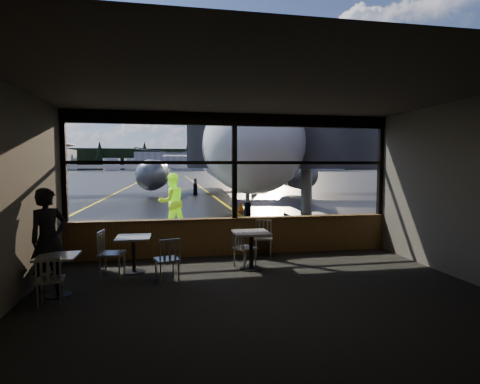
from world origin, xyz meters
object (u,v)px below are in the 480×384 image
object	(u,v)px
chair_mid_w	(112,254)
passenger	(48,239)
chair_left_s	(50,280)
jet_bridge	(299,160)
cafe_table_near	(251,251)
chair_near_w	(245,248)
airliner	(226,120)
ground_crew	(172,202)
cone_nose	(241,206)
chair_mid_s	(167,260)
cafe_table_left	(58,276)
cafe_table_mid	(134,255)
chair_near_n	(263,239)

from	to	relation	value
chair_mid_w	passenger	xyz separation A→B (m)	(-0.99, -0.55, 0.44)
chair_left_s	jet_bridge	bearing A→B (deg)	42.31
cafe_table_near	chair_near_w	size ratio (longest dim) A/B	0.97
airliner	ground_crew	distance (m)	16.51
chair_near_w	cone_nose	xyz separation A→B (m)	(1.79, 10.08, -0.18)
cafe_table_near	chair_near_w	world-z (taller)	chair_near_w
chair_mid_s	passenger	size ratio (longest dim) A/B	0.48
chair_mid_s	chair_left_s	world-z (taller)	chair_mid_s
chair_near_w	chair_mid_w	size ratio (longest dim) A/B	0.88
airliner	jet_bridge	world-z (taller)	airliner
chair_near_w	chair_mid_s	world-z (taller)	chair_mid_s
cafe_table_left	chair_left_s	bearing A→B (deg)	-88.51
chair_left_s	cone_nose	xyz separation A→B (m)	(5.27, 11.73, -0.17)
airliner	cafe_table_left	world-z (taller)	airliner
cafe_table_near	passenger	world-z (taller)	passenger
passenger	ground_crew	world-z (taller)	ground_crew
airliner	chair_mid_s	size ratio (longest dim) A/B	41.74
chair_left_s	ground_crew	world-z (taller)	ground_crew
airliner	jet_bridge	distance (m)	14.09
cafe_table_mid	cone_nose	xyz separation A→B (m)	(4.14, 10.07, -0.14)
chair_near_w	chair_left_s	world-z (taller)	chair_near_w
airliner	cone_nose	bearing A→B (deg)	-90.35
chair_left_s	chair_near_w	bearing A→B (deg)	17.82
chair_mid_w	airliner	bearing A→B (deg)	173.46
chair_mid_w	cafe_table_left	bearing A→B (deg)	-31.56
chair_near_n	passenger	size ratio (longest dim) A/B	0.49
chair_mid_w	passenger	world-z (taller)	passenger
cafe_table_left	chair_mid_s	distance (m)	1.86
chair_near_n	cone_nose	size ratio (longest dim) A/B	1.90
chair_left_s	passenger	xyz separation A→B (m)	(-0.25, 0.80, 0.51)
cafe_table_near	cafe_table_left	bearing A→B (deg)	-164.24
passenger	cone_nose	xyz separation A→B (m)	(5.52, 10.93, -0.68)
airliner	chair_near_n	xyz separation A→B (m)	(-1.97, -19.59, -5.21)
chair_left_s	cafe_table_left	bearing A→B (deg)	83.90
cafe_table_near	passenger	distance (m)	3.91
passenger	ground_crew	bearing A→B (deg)	23.62
jet_bridge	chair_near_n	size ratio (longest dim) A/B	12.37
ground_crew	airliner	bearing A→B (deg)	-129.84
jet_bridge	chair_mid_s	bearing A→B (deg)	-124.79
cafe_table_mid	cafe_table_left	distance (m)	1.66
ground_crew	passenger	bearing A→B (deg)	45.41
cafe_table_near	ground_crew	distance (m)	5.60
ground_crew	chair_mid_w	bearing A→B (deg)	53.10
cone_nose	cafe_table_mid	bearing A→B (deg)	-112.37
chair_near_w	ground_crew	size ratio (longest dim) A/B	0.43
chair_near_n	chair_left_s	xyz separation A→B (m)	(-4.09, -2.47, -0.04)
airliner	chair_mid_w	world-z (taller)	airliner
chair_near_n	chair_left_s	size ratio (longest dim) A/B	1.11
chair_left_s	passenger	distance (m)	0.98
airliner	chair_near_w	bearing A→B (deg)	-93.17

